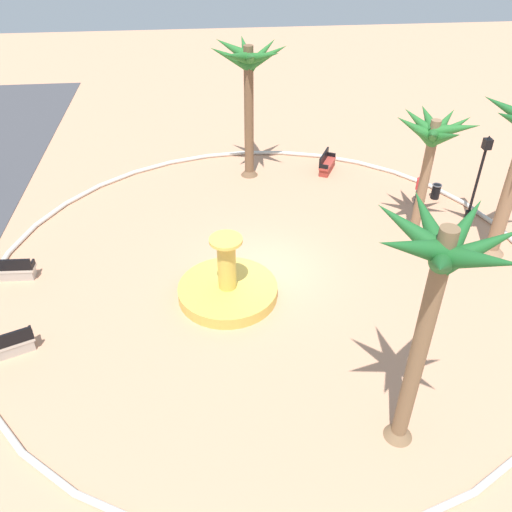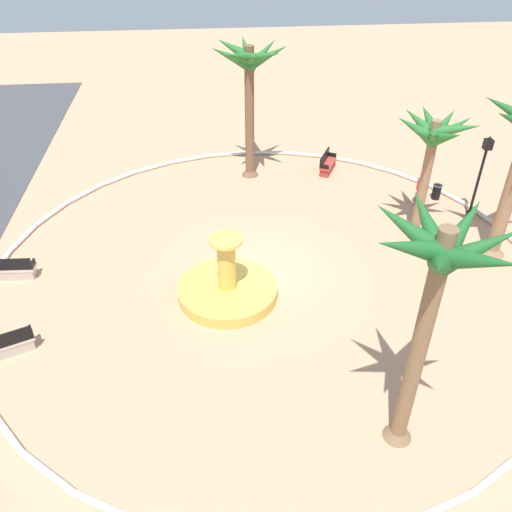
% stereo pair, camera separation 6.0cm
% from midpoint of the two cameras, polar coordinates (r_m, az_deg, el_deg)
% --- Properties ---
extents(ground_plane, '(80.00, 80.00, 0.00)m').
position_cam_midpoint_polar(ground_plane, '(20.81, 1.30, -1.47)').
color(ground_plane, tan).
extents(plaza_curb, '(21.29, 21.29, 0.20)m').
position_cam_midpoint_polar(plaza_curb, '(20.75, 1.31, -1.25)').
color(plaza_curb, silver).
rests_on(plaza_curb, ground).
extents(fountain, '(3.63, 3.63, 2.53)m').
position_cam_midpoint_polar(fountain, '(19.38, -2.97, -3.48)').
color(fountain, gold).
rests_on(fountain, ground).
extents(palm_tree_near_fountain, '(3.28, 3.24, 5.26)m').
position_cam_midpoint_polar(palm_tree_near_fountain, '(22.24, 18.52, 11.60)').
color(palm_tree_near_fountain, '#8E6B4C').
rests_on(palm_tree_near_fountain, ground).
extents(palm_tree_mid_plaza, '(3.86, 3.74, 6.66)m').
position_cam_midpoint_polar(palm_tree_mid_plaza, '(25.67, -0.66, 18.92)').
color(palm_tree_mid_plaza, brown).
rests_on(palm_tree_mid_plaza, ground).
extents(palm_tree_far_side, '(3.29, 3.39, 7.07)m').
position_cam_midpoint_polar(palm_tree_far_side, '(12.18, 18.71, -2.72)').
color(palm_tree_far_side, brown).
rests_on(palm_tree_far_side, ground).
extents(bench_east, '(1.07, 1.67, 1.00)m').
position_cam_midpoint_polar(bench_east, '(18.94, -24.91, -8.69)').
color(bench_east, beige).
rests_on(bench_east, ground).
extents(bench_west, '(0.58, 1.62, 1.00)m').
position_cam_midpoint_polar(bench_west, '(22.18, -24.44, -1.41)').
color(bench_west, beige).
rests_on(bench_west, ground).
extents(bench_north, '(1.65, 1.17, 1.00)m').
position_cam_midpoint_polar(bench_north, '(28.09, 7.72, 9.63)').
color(bench_north, '#B73D33').
rests_on(bench_north, ground).
extents(lamppost, '(0.32, 0.32, 3.89)m').
position_cam_midpoint_polar(lamppost, '(24.85, 23.01, 8.35)').
color(lamppost, black).
rests_on(lamppost, ground).
extents(trash_bin, '(0.46, 0.46, 0.73)m').
position_cam_midpoint_polar(trash_bin, '(26.72, 18.86, 6.59)').
color(trash_bin, black).
rests_on(trash_bin, ground).
extents(person_cyclist_helmet, '(0.35, 0.46, 1.59)m').
position_cam_midpoint_polar(person_cyclist_helmet, '(25.76, 17.27, 7.08)').
color(person_cyclist_helmet, '#33333D').
rests_on(person_cyclist_helmet, ground).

